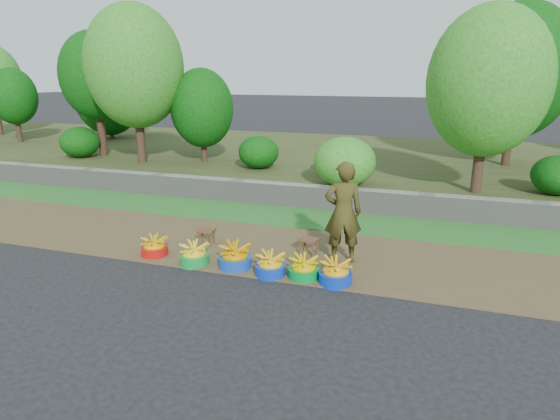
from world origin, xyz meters
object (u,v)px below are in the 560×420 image
(basin_a, at_px, (154,247))
(basin_b, at_px, (194,255))
(basin_c, at_px, (235,257))
(basin_f, at_px, (335,273))
(basin_d, at_px, (270,266))
(stool_left, at_px, (206,232))
(vendor_woman, at_px, (343,212))
(basin_e, at_px, (304,269))
(stool_right, at_px, (309,242))

(basin_a, relative_size, basin_b, 0.93)
(basin_c, relative_size, basin_f, 1.07)
(basin_a, height_order, basin_d, basin_d)
(stool_left, bearing_deg, basin_b, -75.45)
(basin_d, height_order, stool_left, basin_d)
(basin_d, bearing_deg, stool_left, 149.72)
(basin_a, distance_m, vendor_woman, 3.32)
(basin_b, distance_m, basin_e, 1.88)
(basin_c, xyz_separation_m, stool_right, (1.00, 0.93, 0.06))
(basin_b, xyz_separation_m, vendor_woman, (2.31, 0.87, 0.71))
(basin_f, distance_m, stool_left, 2.77)
(basin_e, height_order, stool_left, basin_e)
(stool_right, bearing_deg, basin_e, -79.81)
(basin_b, bearing_deg, basin_a, 171.31)
(basin_f, bearing_deg, basin_d, -178.82)
(basin_e, xyz_separation_m, basin_f, (0.51, -0.03, 0.01))
(basin_f, height_order, stool_right, basin_f)
(basin_b, relative_size, vendor_woman, 0.29)
(basin_c, relative_size, vendor_woman, 0.32)
(basin_b, bearing_deg, basin_e, 0.95)
(basin_b, height_order, basin_c, basin_c)
(basin_c, xyz_separation_m, basin_f, (1.68, -0.08, -0.01))
(basin_b, bearing_deg, vendor_woman, 20.63)
(basin_b, bearing_deg, stool_right, 30.61)
(basin_f, xyz_separation_m, vendor_woman, (-0.07, 0.87, 0.70))
(basin_a, xyz_separation_m, basin_d, (2.20, -0.15, 0.01))
(basin_b, distance_m, stool_right, 1.98)
(basin_d, relative_size, basin_e, 1.02)
(basin_a, relative_size, basin_d, 0.94)
(basin_f, bearing_deg, basin_c, 177.30)
(basin_f, bearing_deg, basin_b, -179.98)
(basin_a, xyz_separation_m, stool_left, (0.61, 0.78, 0.09))
(basin_f, distance_m, stool_right, 1.22)
(basin_d, bearing_deg, vendor_woman, 42.83)
(basin_f, bearing_deg, stool_left, 160.95)
(basin_b, xyz_separation_m, basin_d, (1.35, -0.02, -0.00))
(basin_f, height_order, vendor_woman, vendor_woman)
(basin_d, xyz_separation_m, basin_e, (0.53, 0.05, -0.00))
(basin_e, xyz_separation_m, stool_right, (-0.18, 0.98, 0.09))
(stool_left, bearing_deg, basin_c, -41.35)
(vendor_woman, bearing_deg, basin_d, 24.10)
(basin_b, xyz_separation_m, basin_e, (1.88, 0.03, -0.01))
(vendor_woman, bearing_deg, stool_left, -19.52)
(basin_c, height_order, basin_f, basin_c)
(basin_d, bearing_deg, basin_a, 176.10)
(basin_e, bearing_deg, vendor_woman, 62.73)
(basin_b, bearing_deg, basin_c, 6.53)
(basin_e, bearing_deg, basin_a, 177.93)
(basin_b, relative_size, basin_f, 0.97)
(stool_right, bearing_deg, basin_d, -108.93)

